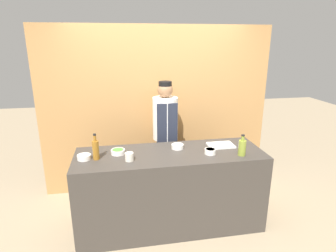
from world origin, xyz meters
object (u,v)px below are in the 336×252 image
sauce_bowl_green (118,152)px  cutting_board (221,145)px  chef_center (165,136)px  bottle_oil (242,147)px  bottle_amber (96,149)px  sauce_bowl_brown (210,151)px  sauce_bowl_white (84,157)px  sauce_bowl_purple (178,146)px  cup_cream (129,157)px

sauce_bowl_green → cutting_board: sauce_bowl_green is taller
chef_center → bottle_oil: bearing=-51.1°
bottle_amber → chef_center: chef_center is taller
bottle_oil → chef_center: (-0.72, 0.89, -0.13)m
sauce_bowl_green → sauce_bowl_brown: (1.04, -0.18, 0.00)m
sauce_bowl_green → sauce_bowl_brown: bearing=-10.1°
sauce_bowl_brown → sauce_bowl_white: (-1.40, 0.09, -0.00)m
sauce_bowl_white → cutting_board: bearing=4.3°
sauce_bowl_purple → sauce_bowl_green: size_ratio=0.91×
sauce_bowl_purple → cutting_board: (0.54, -0.01, -0.02)m
bottle_amber → cup_cream: 0.37m
sauce_bowl_brown → chef_center: chef_center is taller
bottle_amber → cup_cream: size_ratio=3.15×
sauce_bowl_white → bottle_oil: size_ratio=0.60×
bottle_oil → sauce_bowl_purple: bearing=153.8°
sauce_bowl_white → cup_cream: size_ratio=1.59×
cutting_board → chef_center: 0.83m
bottle_amber → bottle_oil: 1.61m
sauce_bowl_white → cutting_board: (1.61, 0.12, -0.02)m
sauce_bowl_purple → cutting_board: bearing=-1.3°
sauce_bowl_brown → bottle_amber: size_ratio=0.44×
sauce_bowl_white → cup_cream: 0.50m
bottle_amber → sauce_bowl_brown: bearing=-3.2°
cup_cream → sauce_bowl_green: bearing=119.2°
sauce_bowl_brown → bottle_oil: bottle_oil is taller
sauce_bowl_purple → cup_cream: (-0.58, -0.26, 0.02)m
sauce_bowl_purple → sauce_bowl_green: bearing=-176.5°
sauce_bowl_purple → chef_center: chef_center is taller
sauce_bowl_green → cutting_board: 1.24m
bottle_amber → bottle_oil: bearing=-6.1°
sauce_bowl_brown → bottle_amber: bearing=176.8°
sauce_bowl_purple → sauce_bowl_white: (-1.07, -0.13, -0.00)m
sauce_bowl_green → cup_cream: (0.12, -0.21, 0.02)m
cup_cream → chef_center: size_ratio=0.06×
sauce_bowl_green → chef_center: bearing=43.1°
sauce_bowl_brown → chef_center: 0.88m
cutting_board → bottle_amber: bottle_amber is taller
sauce_bowl_white → chef_center: size_ratio=0.09×
bottle_amber → chef_center: bearing=39.3°
cup_cream → chef_center: (0.53, 0.82, -0.08)m
sauce_bowl_green → cup_cream: cup_cream is taller
cup_cream → sauce_bowl_purple: bearing=23.7°
sauce_bowl_brown → bottle_amber: (-1.27, 0.07, 0.08)m
cutting_board → chef_center: (-0.59, 0.58, -0.05)m
sauce_bowl_brown → cup_cream: bearing=-178.2°
sauce_bowl_white → bottle_amber: (0.13, -0.02, 0.09)m
chef_center → cup_cream: bearing=-122.9°
sauce_bowl_brown → sauce_bowl_purple: bearing=145.6°
sauce_bowl_green → sauce_bowl_white: bearing=-165.9°
sauce_bowl_purple → bottle_oil: 0.75m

